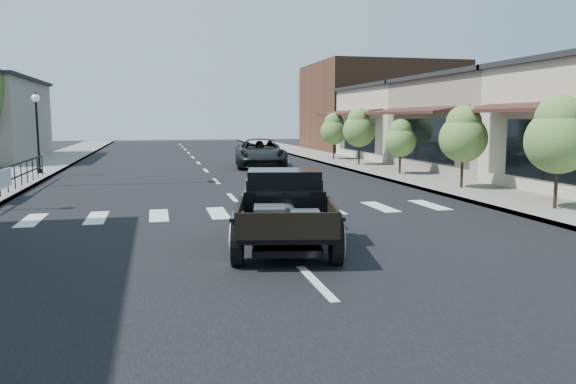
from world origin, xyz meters
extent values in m
plane|color=black|center=(0.00, 0.00, 0.00)|extent=(120.00, 120.00, 0.00)
cube|color=black|center=(0.00, 15.00, 0.01)|extent=(14.00, 80.00, 0.02)
cube|color=gray|center=(-8.50, 15.00, 0.07)|extent=(3.00, 80.00, 0.15)
cube|color=gray|center=(8.50, 15.00, 0.07)|extent=(3.00, 80.00, 0.15)
cube|color=gray|center=(15.00, 13.00, 2.25)|extent=(10.00, 9.00, 4.50)
cube|color=beige|center=(15.00, 22.00, 2.25)|extent=(10.00, 9.00, 4.50)
cube|color=brown|center=(15.50, 32.00, 3.50)|extent=(11.00, 10.00, 7.00)
imported|color=black|center=(3.03, 18.33, 0.77)|extent=(3.17, 5.77, 1.53)
camera|label=1|loc=(-2.43, -11.35, 2.62)|focal=35.00mm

